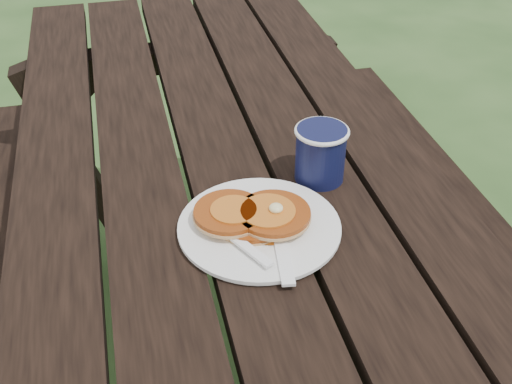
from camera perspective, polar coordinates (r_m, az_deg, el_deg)
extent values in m
cube|color=black|center=(1.19, -2.88, 2.04)|extent=(0.75, 1.80, 0.04)
cube|color=black|center=(1.55, 18.03, -4.55)|extent=(0.25, 1.80, 0.04)
cylinder|color=white|center=(1.02, 0.30, -3.20)|extent=(0.31, 0.31, 0.01)
cylinder|color=#973F11|center=(1.01, -0.46, -2.48)|extent=(0.11, 0.11, 0.01)
cylinder|color=#973F11|center=(1.01, -2.41, -1.85)|extent=(0.11, 0.11, 0.01)
cylinder|color=#973F11|center=(1.01, 1.58, -1.98)|extent=(0.12, 0.12, 0.01)
cylinder|color=#AD5818|center=(1.00, 1.07, -1.64)|extent=(0.09, 0.09, 0.00)
ellipsoid|color=#F4E59E|center=(1.00, 1.79, -1.44)|extent=(0.02, 0.02, 0.01)
cube|color=white|center=(0.98, 2.22, -4.62)|extent=(0.04, 0.18, 0.00)
cylinder|color=#0E1236|center=(1.11, 5.75, 3.37)|extent=(0.09, 0.09, 0.10)
torus|color=white|center=(1.09, 5.89, 5.41)|extent=(0.09, 0.09, 0.01)
cylinder|color=black|center=(1.09, 5.89, 5.32)|extent=(0.08, 0.08, 0.01)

